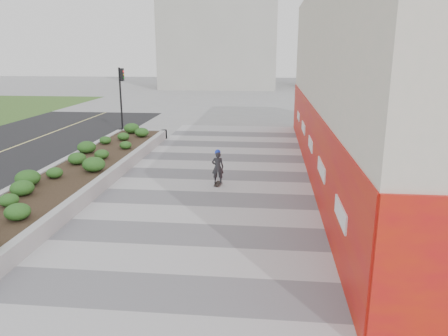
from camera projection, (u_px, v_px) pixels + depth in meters
The scene contains 9 objects.
ground at pixel (178, 263), 11.08m from camera, with size 160.00×160.00×0.00m, color gray.
walkway at pixel (197, 219), 13.96m from camera, with size 8.00×36.00×0.01m, color #A8A8AD.
building at pixel (386, 82), 17.98m from camera, with size 6.04×24.08×8.00m.
planter at pixel (83, 169), 18.24m from camera, with size 3.00×18.00×0.90m.
traffic_signal_near at pixel (121, 90), 27.88m from camera, with size 0.33×0.28×4.20m.
distant_bldg_north_l at pixel (220, 16), 61.80m from camera, with size 16.00×12.00×20.00m, color #ADAAA3.
distant_bldg_north_r at pixel (359, 3), 64.12m from camera, with size 14.00×10.00×24.00m, color #ADAAA3.
manhole_cover at pixel (213, 220), 13.91m from camera, with size 0.44×0.44×0.01m, color #595654.
skateboarder at pixel (218, 167), 17.35m from camera, with size 0.50×0.73×1.47m.
Camera 1 is at (2.18, -9.90, 5.22)m, focal length 35.00 mm.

